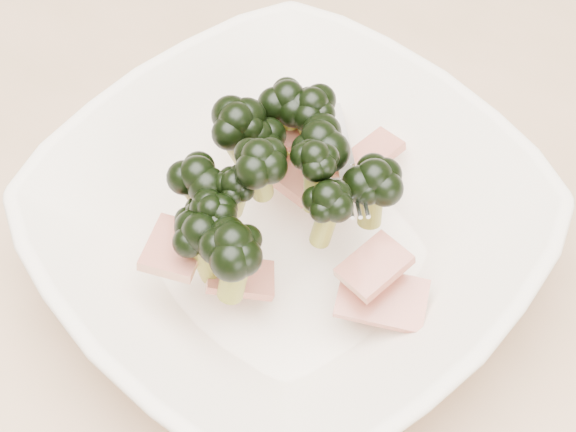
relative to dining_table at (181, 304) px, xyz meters
The scene contains 2 objects.
dining_table is the anchor object (origin of this frame).
broccoli_dish 0.16m from the dining_table, 29.89° to the left, with size 0.33×0.33×0.12m.
Camera 1 is at (0.25, -0.17, 1.22)m, focal length 50.00 mm.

